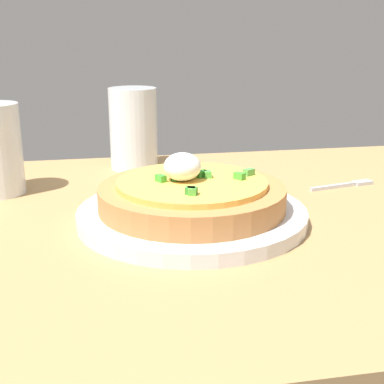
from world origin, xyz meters
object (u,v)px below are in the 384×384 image
Objects in this scene: cup_far at (133,130)px; fork at (347,185)px; pizza at (192,194)px; plate at (192,215)px.

fork is (29.22, -16.55, -5.93)cm from cup_far.
pizza is 1.69× the size of cup_far.
plate is 26.59cm from fork.
plate is 2.09× the size of cup_far.
fork is (24.65, 9.96, -0.54)cm from plate.
cup_far is (-4.56, 26.50, 5.39)cm from plate.
pizza is at bearing 167.27° from plate.
plate is 2.59× the size of fork.
plate is at bearing -170.36° from fork.
pizza reaches higher than fork.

